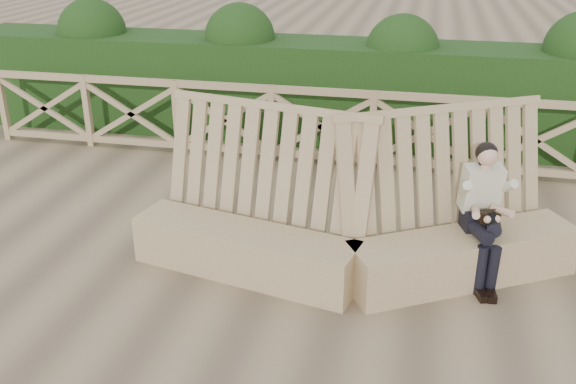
# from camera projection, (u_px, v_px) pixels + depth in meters

# --- Properties ---
(ground) EXTENTS (60.00, 60.00, 0.00)m
(ground) POSITION_uv_depth(u_px,v_px,m) (258.00, 294.00, 6.07)
(ground) COLOR brown
(ground) RESTS_ON ground
(bench) EXTENTS (4.38, 1.82, 1.62)m
(bench) POSITION_uv_depth(u_px,v_px,m) (353.00, 235.00, 6.27)
(bench) COLOR olive
(bench) RESTS_ON ground
(woman) EXTENTS (0.46, 0.81, 1.36)m
(woman) POSITION_uv_depth(u_px,v_px,m) (483.00, 207.00, 6.08)
(woman) COLOR black
(woman) RESTS_ON ground
(guardrail) EXTENTS (10.10, 0.09, 1.10)m
(guardrail) POSITION_uv_depth(u_px,v_px,m) (321.00, 126.00, 8.97)
(guardrail) COLOR #9C865B
(guardrail) RESTS_ON ground
(hedge) EXTENTS (12.00, 1.20, 1.50)m
(hedge) POSITION_uv_depth(u_px,v_px,m) (334.00, 91.00, 9.97)
(hedge) COLOR black
(hedge) RESTS_ON ground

